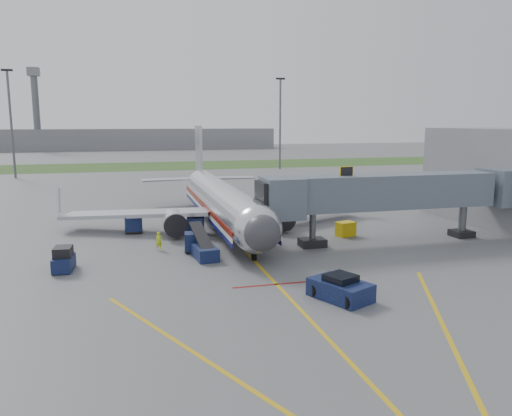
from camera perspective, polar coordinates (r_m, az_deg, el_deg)
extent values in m
plane|color=#565659|center=(37.27, 0.54, -6.83)|extent=(400.00, 400.00, 0.00)
cube|color=#2D4C1E|center=(125.26, -10.39, 4.77)|extent=(300.00, 25.00, 0.01)
cube|color=gold|center=(35.43, 1.40, -7.71)|extent=(0.25, 50.00, 0.01)
cube|color=maroon|center=(33.61, 2.36, -8.70)|extent=(6.00, 0.25, 0.01)
cube|color=gold|center=(23.32, -4.89, -17.45)|extent=(9.52, 20.04, 0.01)
cube|color=gold|center=(27.74, 21.10, -13.50)|extent=(9.52, 20.04, 0.01)
cylinder|color=silver|center=(50.97, -3.89, 0.79)|extent=(3.80, 28.00, 3.80)
sphere|color=silver|center=(37.54, 0.15, -2.45)|extent=(3.80, 3.80, 3.80)
sphere|color=#38383D|center=(36.31, 0.67, -2.87)|extent=(2.74, 2.74, 2.74)
cube|color=black|center=(37.04, 0.31, -1.75)|extent=(2.20, 1.20, 0.55)
cone|color=silver|center=(67.09, -6.56, 2.93)|extent=(3.80, 5.00, 3.80)
cube|color=#B7BAC1|center=(66.24, -6.56, 6.31)|extent=(0.35, 4.20, 7.00)
cube|color=#B7BAC1|center=(50.25, -13.44, -0.63)|extent=(15.10, 8.59, 1.13)
cube|color=#B7BAC1|center=(53.34, 5.12, 0.20)|extent=(15.10, 8.59, 1.13)
cylinder|color=silver|center=(47.56, -9.35, -1.62)|extent=(2.10, 3.60, 2.10)
cylinder|color=silver|center=(49.58, 2.70, -1.04)|extent=(2.10, 3.60, 2.10)
cube|color=maroon|center=(51.41, -1.79, 0.49)|extent=(0.05, 28.00, 0.45)
cube|color=#0E115E|center=(51.56, -1.78, -0.49)|extent=(0.05, 28.00, 0.35)
cylinder|color=black|center=(39.05, -0.23, -5.59)|extent=(0.28, 0.70, 0.70)
cylinder|color=black|center=(51.44, -6.82, -1.72)|extent=(0.50, 1.00, 1.00)
cylinder|color=black|center=(52.38, -1.17, -1.44)|extent=(0.50, 1.00, 1.00)
cube|color=slate|center=(45.78, 14.76, 1.87)|extent=(20.00, 3.00, 3.00)
cube|color=slate|center=(41.89, 2.98, 1.19)|extent=(3.20, 3.60, 3.40)
cube|color=black|center=(41.54, 1.40, 1.13)|extent=(1.60, 3.00, 2.80)
cube|color=#E2B80D|center=(43.74, 10.28, 4.05)|extent=(1.20, 0.15, 1.00)
cylinder|color=#595B60|center=(43.33, 6.48, -2.41)|extent=(0.56, 0.56, 3.10)
cube|color=black|center=(43.59, 6.45, -3.95)|extent=(2.20, 1.60, 0.70)
cylinder|color=#595B60|center=(50.64, 22.52, -1.32)|extent=(0.70, 0.70, 3.10)
cube|color=black|center=(50.88, 22.43, -2.70)|extent=(1.80, 1.80, 0.60)
cube|color=slate|center=(52.70, 26.21, 2.19)|extent=(3.00, 4.00, 3.40)
cube|color=slate|center=(59.68, 26.76, 3.31)|extent=(10.00, 16.00, 10.00)
cylinder|color=#595B60|center=(106.46, -26.17, 8.46)|extent=(0.44, 0.44, 20.00)
cube|color=black|center=(106.89, -26.60, 13.92)|extent=(2.00, 0.40, 0.40)
cylinder|color=#595B60|center=(114.73, 2.77, 9.47)|extent=(0.44, 0.44, 20.00)
cube|color=black|center=(115.13, 2.82, 14.55)|extent=(2.00, 0.40, 0.40)
cube|color=slate|center=(204.56, -15.01, 7.61)|extent=(120.00, 14.00, 8.00)
cylinder|color=#595B60|center=(201.81, -23.81, 9.94)|extent=(2.40, 2.40, 28.00)
cube|color=slate|center=(202.57, -24.10, 14.03)|extent=(4.00, 4.00, 3.00)
cube|color=#0F0D3A|center=(31.23, 9.61, -9.22)|extent=(3.60, 4.29, 1.13)
cube|color=black|center=(31.00, 9.64, -7.96)|extent=(2.18, 2.18, 0.51)
cylinder|color=black|center=(29.81, 10.39, -10.49)|extent=(0.55, 0.84, 0.82)
cylinder|color=black|center=(31.17, 12.60, -9.66)|extent=(0.55, 0.84, 0.82)
cylinder|color=black|center=(31.47, 6.63, -9.29)|extent=(0.55, 0.84, 0.82)
cylinder|color=black|center=(32.76, 8.88, -8.56)|extent=(0.55, 0.84, 0.82)
cube|color=#0F0D3A|center=(39.03, -21.11, -5.89)|extent=(1.50, 2.61, 1.01)
cube|color=black|center=(38.82, -21.19, -4.67)|extent=(1.33, 1.70, 0.71)
cylinder|color=black|center=(38.35, -22.08, -6.69)|extent=(0.26, 0.52, 0.50)
cylinder|color=black|center=(38.16, -20.58, -6.68)|extent=(0.26, 0.52, 0.50)
cylinder|color=black|center=(40.06, -21.56, -5.97)|extent=(0.26, 0.52, 0.50)
cylinder|color=black|center=(39.88, -20.13, -5.95)|extent=(0.26, 0.52, 0.50)
cube|color=#0F0D3A|center=(47.90, -6.92, -1.96)|extent=(1.85, 1.85, 1.57)
cube|color=black|center=(48.06, -6.90, -2.87)|extent=(1.90, 1.90, 0.12)
cylinder|color=black|center=(47.53, -7.68, -3.08)|extent=(0.27, 0.32, 0.28)
cylinder|color=black|center=(47.45, -6.21, -3.07)|extent=(0.27, 0.32, 0.28)
cylinder|color=black|center=(48.71, -7.57, -2.76)|extent=(0.27, 0.32, 0.28)
cylinder|color=black|center=(48.63, -6.14, -2.75)|extent=(0.27, 0.32, 0.28)
cube|color=#0F0D3A|center=(41.74, -7.14, -3.81)|extent=(1.62, 1.62, 1.46)
cube|color=black|center=(41.91, -7.12, -4.78)|extent=(1.67, 1.67, 0.11)
cylinder|color=black|center=(41.37, -7.89, -5.04)|extent=(0.24, 0.29, 0.26)
cylinder|color=black|center=(41.39, -6.32, -5.00)|extent=(0.24, 0.29, 0.26)
cylinder|color=black|center=(42.47, -7.90, -4.65)|extent=(0.24, 0.29, 0.26)
cylinder|color=black|center=(42.48, -6.37, -4.61)|extent=(0.24, 0.29, 0.26)
cube|color=#0F0D3A|center=(49.94, -13.85, -1.68)|extent=(1.66, 1.66, 1.57)
cube|color=black|center=(50.10, -13.81, -2.56)|extent=(1.71, 1.71, 0.12)
cylinder|color=black|center=(49.48, -14.46, -2.79)|extent=(0.24, 0.30, 0.28)
cylinder|color=black|center=(49.56, -13.05, -2.71)|extent=(0.24, 0.30, 0.28)
cylinder|color=black|center=(50.67, -14.55, -2.50)|extent=(0.24, 0.30, 0.28)
cylinder|color=black|center=(50.74, -13.17, -2.43)|extent=(0.24, 0.30, 0.28)
cube|color=#0F0D3A|center=(40.19, -6.03, -4.89)|extent=(1.98, 4.21, 1.02)
cube|color=black|center=(40.46, -6.26, -3.23)|extent=(1.47, 4.64, 1.60)
cylinder|color=black|center=(38.73, -6.29, -5.76)|extent=(0.31, 0.66, 0.63)
cylinder|color=black|center=(39.00, -4.67, -5.62)|extent=(0.31, 0.66, 0.63)
cylinder|color=black|center=(41.49, -7.29, -4.72)|extent=(0.31, 0.66, 0.63)
cylinder|color=black|center=(41.75, -5.78, -4.60)|extent=(0.31, 0.66, 0.63)
cube|color=#E2B80D|center=(47.95, 10.20, -2.37)|extent=(1.93, 1.54, 1.36)
cylinder|color=black|center=(47.70, 9.66, -3.05)|extent=(0.31, 0.39, 0.34)
cylinder|color=black|center=(48.41, 10.70, -2.89)|extent=(0.31, 0.39, 0.34)
imported|color=#CDE91B|center=(42.81, -11.03, -3.72)|extent=(0.66, 0.53, 1.58)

